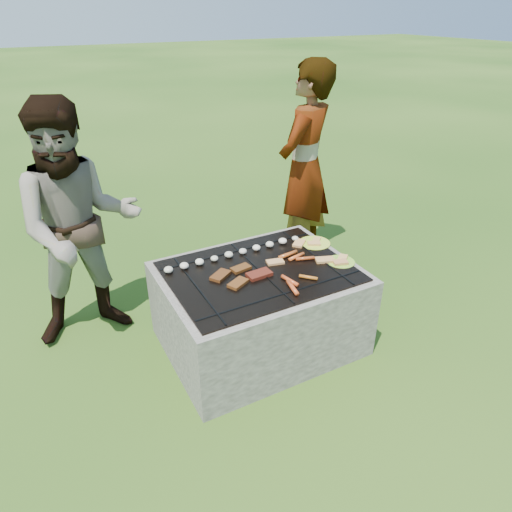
{
  "coord_description": "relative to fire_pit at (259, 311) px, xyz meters",
  "views": [
    {
      "loc": [
        -1.27,
        -2.32,
        2.18
      ],
      "look_at": [
        0.0,
        0.05,
        0.7
      ],
      "focal_mm": 32.0,
      "sensor_mm": 36.0,
      "label": 1
    }
  ],
  "objects": [
    {
      "name": "plate_far",
      "position": [
        0.56,
        0.16,
        0.33
      ],
      "size": [
        0.27,
        0.27,
        0.03
      ],
      "color": "yellow",
      "rests_on": "fire_pit"
    },
    {
      "name": "cook",
      "position": [
        0.96,
        0.92,
        0.63
      ],
      "size": [
        0.79,
        0.72,
        1.82
      ],
      "primitive_type": "imported",
      "rotation": [
        0.0,
        0.0,
        3.69
      ],
      "color": "#A7968B",
      "rests_on": "ground"
    },
    {
      "name": "plate_near",
      "position": [
        0.56,
        -0.16,
        0.33
      ],
      "size": [
        0.24,
        0.24,
        0.03
      ],
      "color": "yellow",
      "rests_on": "fire_pit"
    },
    {
      "name": "fire_pit",
      "position": [
        0.0,
        0.0,
        0.0
      ],
      "size": [
        1.3,
        1.0,
        0.62
      ],
      "color": "gray",
      "rests_on": "ground"
    },
    {
      "name": "bystander",
      "position": [
        -1.0,
        0.72,
        0.58
      ],
      "size": [
        0.87,
        0.7,
        1.72
      ],
      "primitive_type": "imported",
      "rotation": [
        0.0,
        0.0,
        -0.06
      ],
      "color": "#A49A88",
      "rests_on": "ground"
    },
    {
      "name": "mushrooms",
      "position": [
        -0.07,
        0.27,
        0.35
      ],
      "size": [
        1.06,
        0.06,
        0.04
      ],
      "color": "beige",
      "rests_on": "fire_pit"
    },
    {
      "name": "bread_on_grate",
      "position": [
        0.37,
        0.04,
        0.34
      ],
      "size": [
        0.46,
        0.43,
        0.02
      ],
      "color": "#D7BB6E",
      "rests_on": "fire_pit"
    },
    {
      "name": "sausages",
      "position": [
        0.21,
        -0.11,
        0.34
      ],
      "size": [
        0.37,
        0.48,
        0.03
      ],
      "color": "#BB471E",
      "rests_on": "fire_pit"
    },
    {
      "name": "pork_slabs",
      "position": [
        -0.14,
        -0.01,
        0.34
      ],
      "size": [
        0.4,
        0.28,
        0.02
      ],
      "color": "brown",
      "rests_on": "fire_pit"
    },
    {
      "name": "lawn",
      "position": [
        0.0,
        0.0,
        -0.28
      ],
      "size": [
        60.0,
        60.0,
        0.0
      ],
      "primitive_type": "plane",
      "color": "#1E4310",
      "rests_on": "ground"
    }
  ]
}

